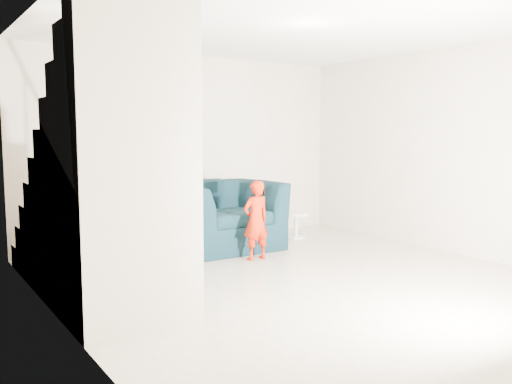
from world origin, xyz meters
TOP-DOWN VIEW (x-y plane):
  - floor at (0.00, 0.00)m, footprint 5.50×5.50m
  - ceiling at (0.00, 0.00)m, footprint 5.50×5.50m
  - back_wall at (0.00, 2.75)m, footprint 5.00×0.00m
  - left_wall at (-2.50, 0.00)m, footprint 0.00×5.50m
  - right_wall at (2.50, 0.00)m, footprint 0.00×5.50m
  - armchair at (0.14, 1.98)m, footprint 1.41×1.23m
  - toddler at (0.12, 1.16)m, footprint 0.37×0.25m
  - side_table at (1.40, 2.00)m, footprint 0.39×0.39m
  - staircase at (-2.00, 0.55)m, footprint 1.02×3.03m
  - cushion at (0.05, 2.34)m, footprint 0.48×0.23m
  - throw at (-0.43, 1.88)m, footprint 0.06×0.57m
  - phone at (0.21, 1.12)m, footprint 0.02×0.05m

SIDE VIEW (x-z plane):
  - floor at x=0.00m, z-range 0.00..0.00m
  - side_table at x=1.40m, z-range 0.07..0.46m
  - armchair at x=0.14m, z-range 0.00..0.91m
  - toddler at x=0.12m, z-range 0.00..1.00m
  - throw at x=-0.43m, z-range 0.25..0.89m
  - cushion at x=0.05m, z-range 0.46..0.94m
  - phone at x=0.21m, z-range 0.82..0.92m
  - staircase at x=-2.00m, z-range -0.86..2.76m
  - left_wall at x=-2.50m, z-range -1.40..4.10m
  - right_wall at x=2.50m, z-range -1.40..4.10m
  - back_wall at x=0.00m, z-range -1.15..3.85m
  - ceiling at x=0.00m, z-range 2.70..2.70m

